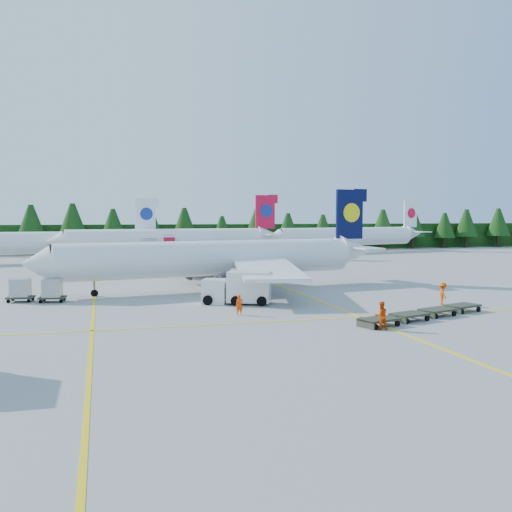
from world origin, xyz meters
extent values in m
plane|color=#989893|center=(0.00, 0.00, 0.00)|extent=(320.00, 320.00, 0.00)
cube|color=yellow|center=(-14.00, 20.00, 0.01)|extent=(0.25, 120.00, 0.01)
cube|color=yellow|center=(6.00, 20.00, 0.01)|extent=(0.25, 120.00, 0.01)
cube|color=yellow|center=(0.00, -6.00, 0.01)|extent=(80.00, 0.25, 0.01)
cube|color=black|center=(0.00, 82.00, 3.00)|extent=(220.00, 4.00, 6.00)
cylinder|color=white|center=(-2.10, 13.20, 3.36)|extent=(31.95, 8.70, 3.74)
cone|color=white|center=(-19.07, 10.49, 3.36)|extent=(3.17, 4.10, 3.74)
cube|color=black|center=(14.96, 15.92, 8.03)|extent=(3.56, 0.88, 5.79)
cube|color=white|center=(-0.58, 21.48, 2.80)|extent=(11.37, 15.02, 1.06)
cylinder|color=gray|center=(-2.03, 18.69, 1.49)|extent=(3.45, 2.44, 1.96)
cube|color=white|center=(1.92, 5.80, 2.80)|extent=(7.71, 14.71, 1.06)
cylinder|color=gray|center=(-0.32, 8.00, 1.49)|extent=(3.45, 2.44, 1.96)
cylinder|color=gray|center=(-14.02, 11.29, 0.79)|extent=(0.22, 0.22, 1.59)
cylinder|color=white|center=(-2.13, 54.28, 3.61)|extent=(34.29, 7.34, 4.01)
cone|color=white|center=(-20.48, 52.47, 3.61)|extent=(3.19, 4.26, 4.01)
cube|color=red|center=(16.31, 56.10, 8.61)|extent=(3.82, 0.72, 6.21)
cube|color=white|center=(0.02, 63.05, 3.01)|extent=(11.53, 16.17, 1.14)
cylinder|color=gray|center=(-1.71, 60.16, 1.60)|extent=(3.60, 2.43, 2.10)
cube|color=white|center=(1.69, 46.10, 3.01)|extent=(9.08, 15.96, 1.14)
cylinder|color=gray|center=(-0.57, 48.60, 1.60)|extent=(3.60, 2.43, 2.10)
cylinder|color=gray|center=(-15.01, 53.01, 0.85)|extent=(0.24, 0.24, 1.70)
cylinder|color=white|center=(-22.90, 55.04, 3.36)|extent=(31.93, 5.83, 3.74)
cube|color=white|center=(-5.66, 56.18, 8.03)|extent=(3.56, 0.56, 5.79)
cylinder|color=white|center=(37.50, 66.49, 3.48)|extent=(32.91, 10.89, 3.86)
cone|color=white|center=(20.15, 62.64, 3.48)|extent=(3.48, 4.36, 3.86)
cube|color=white|center=(54.95, 70.37, 8.31)|extent=(3.66, 1.13, 5.99)
cylinder|color=gray|center=(25.32, 63.79, 0.77)|extent=(0.23, 0.23, 1.55)
cube|color=silver|center=(-3.55, 3.92, 1.09)|extent=(2.70, 2.70, 2.18)
cube|color=black|center=(-3.55, 3.92, 1.61)|extent=(2.37, 2.49, 0.93)
cube|color=silver|center=(-0.66, 2.76, 1.56)|extent=(4.32, 3.51, 2.70)
cube|color=#313728|center=(5.62, -9.67, 0.51)|extent=(3.13, 2.47, 0.16)
cube|color=#313728|center=(8.80, -8.39, 0.51)|extent=(3.13, 2.47, 0.16)
cube|color=#313728|center=(11.97, -7.12, 0.51)|extent=(3.13, 2.47, 0.16)
cube|color=#313728|center=(15.14, -5.84, 0.51)|extent=(3.13, 2.47, 0.16)
cube|color=#313728|center=(-20.48, 9.54, 0.42)|extent=(2.49, 2.04, 0.15)
cube|color=#AAACAF|center=(-20.48, 9.54, 1.30)|extent=(1.80, 1.75, 1.61)
cube|color=#313728|center=(-17.67, 8.65, 0.42)|extent=(2.49, 2.04, 0.15)
cube|color=#AAACAF|center=(-17.67, 8.65, 1.30)|extent=(1.80, 1.75, 1.61)
imported|color=#FF4305|center=(-2.85, -2.58, 0.81)|extent=(0.60, 0.41, 1.61)
imported|color=#DA3A04|center=(5.17, -10.84, 0.98)|extent=(0.99, 0.79, 1.97)
imported|color=#D64304|center=(15.54, -2.46, 1.00)|extent=(0.78, 0.96, 2.01)
camera|label=1|loc=(-13.34, -45.93, 7.80)|focal=40.00mm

